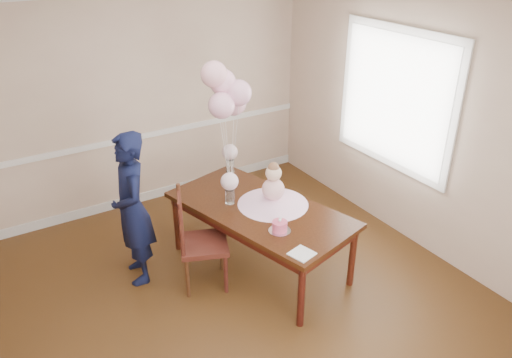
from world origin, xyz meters
name	(u,v)px	position (x,y,z in m)	size (l,w,h in m)	color
floor	(243,310)	(0.00, 0.00, 0.00)	(4.50, 5.00, 0.00)	#37200D
ceiling	(239,12)	(0.00, 0.00, 2.70)	(4.50, 5.00, 0.02)	white
wall_back	(137,101)	(0.00, 2.50, 1.35)	(4.50, 0.02, 2.70)	tan
wall_right	(430,130)	(2.25, 0.00, 1.35)	(0.02, 5.00, 2.70)	tan
chair_rail_trim	(141,136)	(0.00, 2.49, 0.90)	(4.50, 0.02, 0.07)	white
baseboard_trim	(148,196)	(0.00, 2.49, 0.06)	(4.50, 0.02, 0.12)	silver
window_frame	(395,99)	(2.23, 0.50, 1.55)	(0.02, 1.66, 1.56)	white
window_blinds	(394,99)	(2.21, 0.50, 1.55)	(0.01, 1.50, 1.40)	white
dining_table_top	(260,210)	(0.50, 0.51, 0.69)	(0.95, 1.90, 0.05)	black
table_apron	(260,216)	(0.50, 0.51, 0.62)	(0.85, 1.80, 0.09)	black
table_leg_fl	(301,296)	(0.34, -0.44, 0.33)	(0.07, 0.07, 0.66)	black
table_leg_fr	(352,257)	(1.11, -0.24, 0.33)	(0.07, 0.07, 0.66)	black
table_leg_bl	(177,223)	(-0.11, 1.25, 0.33)	(0.07, 0.07, 0.66)	black
table_leg_br	(229,197)	(0.66, 1.45, 0.33)	(0.07, 0.07, 0.66)	black
baby_skirt	(273,200)	(0.65, 0.50, 0.76)	(0.72, 0.72, 0.09)	#FFBBE5
baby_torso	(273,189)	(0.65, 0.50, 0.88)	(0.23, 0.23, 0.23)	#F198C3
baby_head	(273,173)	(0.65, 0.50, 1.06)	(0.16, 0.16, 0.16)	beige
baby_hair	(274,168)	(0.65, 0.50, 1.12)	(0.11, 0.11, 0.11)	brown
cake_platter	(280,231)	(0.42, 0.04, 0.72)	(0.21, 0.21, 0.01)	silver
birthday_cake	(280,226)	(0.42, 0.04, 0.77)	(0.14, 0.14, 0.09)	#D94469
cake_flower_a	(280,220)	(0.42, 0.04, 0.83)	(0.03, 0.03, 0.03)	white
cake_flower_b	(280,218)	(0.45, 0.07, 0.83)	(0.03, 0.03, 0.03)	silver
rose_vase_near	(230,196)	(0.29, 0.75, 0.79)	(0.09, 0.09, 0.15)	silver
roses_near	(230,181)	(0.29, 0.75, 0.96)	(0.18, 0.18, 0.18)	silver
rose_vase_far	(230,166)	(0.64, 1.38, 0.79)	(0.09, 0.09, 0.15)	white
roses_far	(230,152)	(0.64, 1.38, 0.96)	(0.18, 0.18, 0.18)	beige
napkin	(302,254)	(0.38, -0.36, 0.72)	(0.19, 0.19, 0.01)	white
balloon_weight	(231,187)	(0.46, 1.04, 0.72)	(0.04, 0.04, 0.02)	white
balloon_a	(222,105)	(0.36, 1.01, 1.66)	(0.27, 0.27, 0.27)	#F0AAC6
balloon_b	(239,93)	(0.56, 1.01, 1.76)	(0.27, 0.27, 0.27)	#ECA7C6
balloon_c	(223,82)	(0.45, 1.13, 1.85)	(0.27, 0.27, 0.27)	#FFB4D0
balloon_d	(214,74)	(0.35, 1.13, 1.95)	(0.27, 0.27, 0.27)	#FAB1BF
balloon_e	(234,103)	(0.57, 1.15, 1.61)	(0.27, 0.27, 0.27)	#D999AE
balloon_ribbon_a	(227,154)	(0.41, 1.02, 1.12)	(0.00, 0.00, 0.80)	white
balloon_ribbon_b	(235,148)	(0.51, 1.02, 1.17)	(0.00, 0.00, 0.89)	silver
balloon_ribbon_c	(227,143)	(0.45, 1.08, 1.22)	(0.00, 0.00, 0.99)	white
balloon_ribbon_d	(223,140)	(0.41, 1.08, 1.26)	(0.00, 0.00, 1.08)	white
balloon_ribbon_e	(232,152)	(0.52, 1.09, 1.10)	(0.00, 0.00, 0.75)	white
dining_chair_seat	(204,244)	(-0.12, 0.55, 0.46)	(0.45, 0.45, 0.05)	#3C1610
chair_leg_fl	(188,278)	(-0.36, 0.45, 0.22)	(0.04, 0.04, 0.44)	#361B0E
chair_leg_fr	(226,274)	(-0.01, 0.31, 0.22)	(0.04, 0.04, 0.44)	#36130E
chair_leg_bl	(186,255)	(-0.22, 0.79, 0.22)	(0.04, 0.04, 0.44)	#39140F
chair_leg_br	(222,252)	(0.12, 0.66, 0.22)	(0.04, 0.04, 0.44)	#371E0F
chair_back_post_l	(182,231)	(-0.38, 0.46, 0.76)	(0.04, 0.04, 0.58)	#38140F
chair_back_post_r	(180,210)	(-0.24, 0.80, 0.76)	(0.04, 0.04, 0.58)	#3E1F11
chair_slat_low	(182,231)	(-0.31, 0.63, 0.64)	(0.03, 0.41, 0.05)	#34130E
chair_slat_mid	(180,216)	(-0.31, 0.63, 0.80)	(0.03, 0.41, 0.05)	#3B1910
chair_slat_top	(179,201)	(-0.31, 0.63, 0.97)	(0.03, 0.41, 0.05)	#3D1710
woman	(132,209)	(-0.64, 1.01, 0.79)	(0.57, 0.38, 1.58)	black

